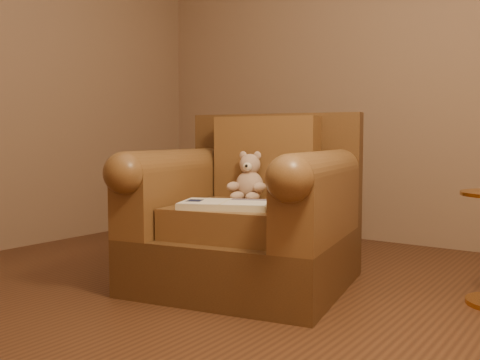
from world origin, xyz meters
The scene contains 4 objects.
floor centered at (0.00, 0.00, 0.00)m, with size 4.00×4.00×0.00m, color #54311D.
armchair centered at (-0.02, 0.37, 0.38)m, with size 1.26×1.22×0.97m.
teddy_bear centered at (-0.07, 0.45, 0.57)m, with size 0.21×0.24×0.29m.
guidebook centered at (0.04, 0.07, 0.48)m, with size 0.52×0.43×0.04m.
Camera 1 is at (1.67, -2.10, 0.82)m, focal length 40.00 mm.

